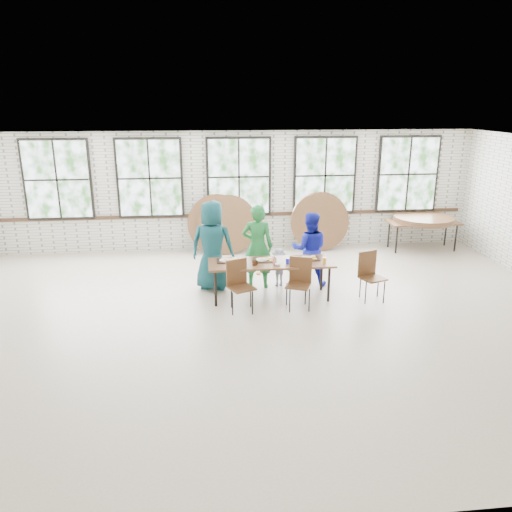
{
  "coord_description": "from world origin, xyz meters",
  "views": [
    {
      "loc": [
        -0.91,
        -8.05,
        3.71
      ],
      "look_at": [
        0.0,
        0.4,
        1.05
      ],
      "focal_mm": 35.0,
      "sensor_mm": 36.0,
      "label": 1
    }
  ],
  "objects_px": {
    "dining_table": "(271,264)",
    "storage_table": "(423,224)",
    "chair_near_left": "(239,281)",
    "chair_near_right": "(299,278)"
  },
  "relations": [
    {
      "from": "dining_table",
      "to": "chair_near_left",
      "type": "distance_m",
      "value": 0.83
    },
    {
      "from": "dining_table",
      "to": "storage_table",
      "type": "height_order",
      "value": "same"
    },
    {
      "from": "chair_near_left",
      "to": "chair_near_right",
      "type": "xyz_separation_m",
      "value": [
        1.12,
        0.02,
        0.0
      ]
    },
    {
      "from": "chair_near_right",
      "to": "storage_table",
      "type": "xyz_separation_m",
      "value": [
        3.87,
        3.37,
        0.13
      ]
    },
    {
      "from": "dining_table",
      "to": "storage_table",
      "type": "relative_size",
      "value": 1.33
    },
    {
      "from": "chair_near_left",
      "to": "chair_near_right",
      "type": "height_order",
      "value": "same"
    },
    {
      "from": "dining_table",
      "to": "chair_near_right",
      "type": "bearing_deg",
      "value": -45.81
    },
    {
      "from": "chair_near_left",
      "to": "storage_table",
      "type": "distance_m",
      "value": 6.03
    },
    {
      "from": "chair_near_left",
      "to": "dining_table",
      "type": "bearing_deg",
      "value": 12.51
    },
    {
      "from": "chair_near_left",
      "to": "chair_near_right",
      "type": "bearing_deg",
      "value": -23.96
    }
  ]
}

